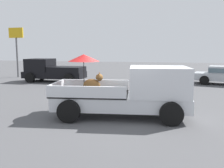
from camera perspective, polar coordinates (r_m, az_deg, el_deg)
ground_plane at (r=9.34m, az=2.08°, el=-7.58°), size 80.00×80.00×0.00m
pickup_truck_main at (r=9.12m, az=4.75°, el=-1.71°), size 5.24×2.75×2.34m
pickup_truck_red at (r=19.71m, az=-13.98°, el=3.10°), size 4.81×2.18×1.80m
motel_sign at (r=23.80m, az=-21.62°, el=9.15°), size 1.40×0.16×4.47m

